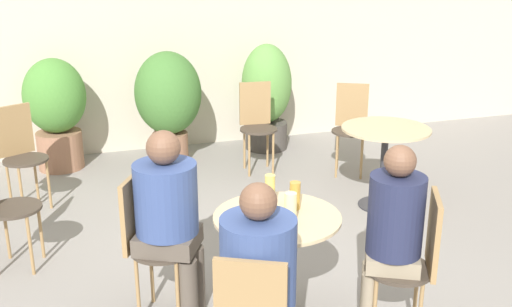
# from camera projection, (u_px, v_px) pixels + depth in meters

# --- Properties ---
(storefront_wall) EXTENTS (10.00, 0.06, 3.00)m
(storefront_wall) POSITION_uv_depth(u_px,v_px,m) (159.00, 17.00, 6.61)
(storefront_wall) COLOR beige
(storefront_wall) RESTS_ON ground_plane
(cafe_table_near) EXTENTS (0.74, 0.74, 0.73)m
(cafe_table_near) POSITION_uv_depth(u_px,v_px,m) (277.00, 244.00, 3.49)
(cafe_table_near) COLOR #2D2D33
(cafe_table_near) RESTS_ON ground_plane
(cafe_table_far) EXTENTS (0.77, 0.77, 0.73)m
(cafe_table_far) POSITION_uv_depth(u_px,v_px,m) (385.00, 146.00, 5.23)
(cafe_table_far) COLOR #2D2D33
(cafe_table_far) RESTS_ON ground_plane
(bistro_chair_0) EXTENTS (0.43, 0.42, 0.91)m
(bistro_chair_0) POSITION_uv_depth(u_px,v_px,m) (147.00, 234.00, 3.62)
(bistro_chair_0) COLOR #42382D
(bistro_chair_0) RESTS_ON ground_plane
(bistro_chair_2) EXTENTS (0.43, 0.42, 0.91)m
(bistro_chair_2) POSITION_uv_depth(u_px,v_px,m) (416.00, 255.00, 3.37)
(bistro_chair_2) COLOR #42382D
(bistro_chair_2) RESTS_ON ground_plane
(bistro_chair_3) EXTENTS (0.42, 0.43, 0.91)m
(bistro_chair_3) POSITION_uv_depth(u_px,v_px,m) (351.00, 120.00, 6.10)
(bistro_chair_3) COLOR #42382D
(bistro_chair_3) RESTS_ON ground_plane
(bistro_chair_4) EXTENTS (0.38, 0.39, 0.91)m
(bistro_chair_4) POSITION_uv_depth(u_px,v_px,m) (257.00, 118.00, 6.17)
(bistro_chair_4) COLOR #42382D
(bistro_chair_4) RESTS_ON ground_plane
(bistro_chair_5) EXTENTS (0.42, 0.43, 0.91)m
(bistro_chair_5) POSITION_uv_depth(u_px,v_px,m) (20.00, 147.00, 5.24)
(bistro_chair_5) COLOR #42382D
(bistro_chair_5) RESTS_ON ground_plane
(seated_person_0) EXTENTS (0.46, 0.45, 1.21)m
(seated_person_0) POSITION_uv_depth(u_px,v_px,m) (169.00, 211.00, 3.55)
(seated_person_0) COLOR brown
(seated_person_0) RESTS_ON ground_plane
(seated_person_1) EXTENTS (0.43, 0.45, 1.19)m
(seated_person_1) POSITION_uv_depth(u_px,v_px,m) (259.00, 277.00, 2.84)
(seated_person_1) COLOR #42475B
(seated_person_1) RESTS_ON ground_plane
(seated_person_2) EXTENTS (0.38, 0.37, 1.19)m
(seated_person_2) POSITION_uv_depth(u_px,v_px,m) (392.00, 227.00, 3.34)
(seated_person_2) COLOR gray
(seated_person_2) RESTS_ON ground_plane
(beer_glass_0) EXTENTS (0.06, 0.06, 0.17)m
(beer_glass_0) POSITION_uv_depth(u_px,v_px,m) (295.00, 196.00, 3.51)
(beer_glass_0) COLOR #B28433
(beer_glass_0) RESTS_ON cafe_table_near
(beer_glass_1) EXTENTS (0.06, 0.06, 0.20)m
(beer_glass_1) POSITION_uv_depth(u_px,v_px,m) (270.00, 191.00, 3.54)
(beer_glass_1) COLOR #DBC65B
(beer_glass_1) RESTS_ON cafe_table_near
(beer_glass_2) EXTENTS (0.06, 0.06, 0.15)m
(beer_glass_2) POSITION_uv_depth(u_px,v_px,m) (254.00, 208.00, 3.35)
(beer_glass_2) COLOR #DBC65B
(beer_glass_2) RESTS_ON cafe_table_near
(beer_glass_3) EXTENTS (0.07, 0.07, 0.19)m
(beer_glass_3) POSITION_uv_depth(u_px,v_px,m) (290.00, 209.00, 3.28)
(beer_glass_3) COLOR beige
(beer_glass_3) RESTS_ON cafe_table_near
(potted_plant_0) EXTENTS (0.63, 0.63, 1.17)m
(potted_plant_0) POSITION_uv_depth(u_px,v_px,m) (56.00, 108.00, 6.17)
(potted_plant_0) COLOR #93664C
(potted_plant_0) RESTS_ON ground_plane
(potted_plant_1) EXTENTS (0.71, 0.71, 1.21)m
(potted_plant_1) POSITION_uv_depth(u_px,v_px,m) (168.00, 98.00, 6.35)
(potted_plant_1) COLOR #93664C
(potted_plant_1) RESTS_ON ground_plane
(potted_plant_2) EXTENTS (0.57, 0.57, 1.22)m
(potted_plant_2) POSITION_uv_depth(u_px,v_px,m) (267.00, 94.00, 6.82)
(potted_plant_2) COLOR #47423D
(potted_plant_2) RESTS_ON ground_plane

